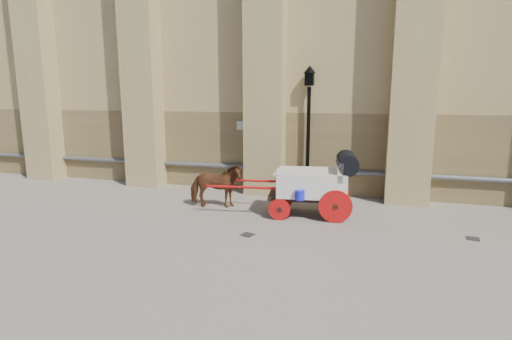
% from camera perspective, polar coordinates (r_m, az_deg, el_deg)
% --- Properties ---
extents(ground, '(90.00, 90.00, 0.00)m').
position_cam_1_polar(ground, '(11.51, 1.48, -7.80)').
color(ground, '#71685D').
rests_on(ground, ground).
extents(horse, '(1.87, 1.16, 1.46)m').
position_cam_1_polar(horse, '(13.07, -5.81, -2.27)').
color(horse, brown).
rests_on(horse, ground).
extents(carriage, '(4.62, 1.77, 1.97)m').
position_cam_1_polar(carriage, '(12.24, 8.68, -1.63)').
color(carriage, black).
rests_on(carriage, ground).
extents(street_lamp, '(0.44, 0.44, 4.66)m').
position_cam_1_polar(street_lamp, '(14.54, 7.49, 6.03)').
color(street_lamp, black).
rests_on(street_lamp, ground).
extents(drain_grate_near, '(0.40, 0.40, 0.01)m').
position_cam_1_polar(drain_grate_near, '(10.69, -1.23, -9.23)').
color(drain_grate_near, black).
rests_on(drain_grate_near, ground).
extents(drain_grate_far, '(0.36, 0.36, 0.01)m').
position_cam_1_polar(drain_grate_far, '(11.83, 28.55, -8.59)').
color(drain_grate_far, black).
rests_on(drain_grate_far, ground).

